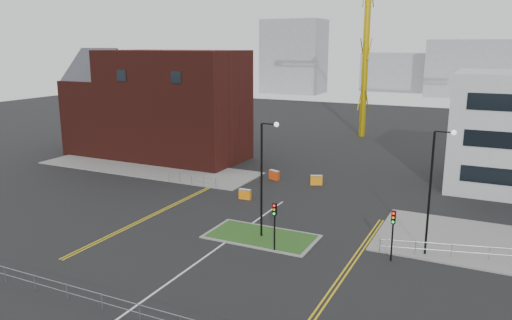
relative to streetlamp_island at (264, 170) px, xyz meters
The scene contains 22 objects.
ground 9.91m from the streetlamp_island, 105.50° to the right, with size 200.00×200.00×0.00m, color black.
pavement_left 26.80m from the streetlamp_island, 147.78° to the left, with size 28.00×8.00×0.12m, color slate.
island_kerb 5.38m from the streetlamp_island, behind, with size 8.60×4.60×0.08m, color slate.
grass_island 5.36m from the streetlamp_island, behind, with size 8.00×4.00×0.12m, color #224A18.
brick_building 32.20m from the streetlamp_island, 141.56° to the left, with size 24.20×10.07×14.24m.
streetlamp_island is the anchor object (origin of this frame).
streetlamp_right_near 12.17m from the streetlamp_island, ahead, with size 1.46×0.36×9.18m.
traffic_light_island 3.92m from the streetlamp_island, 48.59° to the right, with size 0.28×0.33×3.65m.
traffic_light_right 10.19m from the streetlamp_island, ahead, with size 0.28×0.33×3.65m.
railing_front 14.91m from the streetlamp_island, 99.00° to the right, with size 24.05×0.05×1.10m.
railing_left 17.22m from the streetlamp_island, 142.89° to the left, with size 6.05×0.05×1.10m.
centre_line 8.38m from the streetlamp_island, 110.29° to the right, with size 0.15×30.00×0.01m, color silver.
yellow_left_a 12.61m from the streetlamp_island, 169.89° to the left, with size 0.12×24.00×0.01m, color gold.
yellow_left_b 12.35m from the streetlamp_island, 169.62° to the left, with size 0.12×24.00×0.01m, color gold.
yellow_right_a 9.29m from the streetlamp_island, 15.36° to the right, with size 0.12×20.00×0.01m, color gold.
yellow_right_b 9.53m from the streetlamp_island, 14.78° to the right, with size 0.12×20.00×0.01m, color gold.
skyline_a 119.82m from the streetlamp_island, 110.65° to the left, with size 18.00×12.00×22.00m, color gray.
skyline_b 122.28m from the streetlamp_island, 86.35° to the left, with size 24.00×12.00×16.00m, color gray.
skyline_d 132.40m from the streetlamp_island, 94.43° to the left, with size 30.00×12.00×12.00m, color gray.
barrier_left 11.16m from the streetlamp_island, 125.65° to the left, with size 1.19×0.41×1.00m.
barrier_mid 17.84m from the streetlamp_island, 111.24° to the left, with size 1.32×0.84×1.05m.
barrier_right 16.76m from the streetlamp_island, 94.54° to the left, with size 1.31×0.89×1.05m.
Camera 1 is at (17.65, -25.16, 14.74)m, focal length 35.00 mm.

